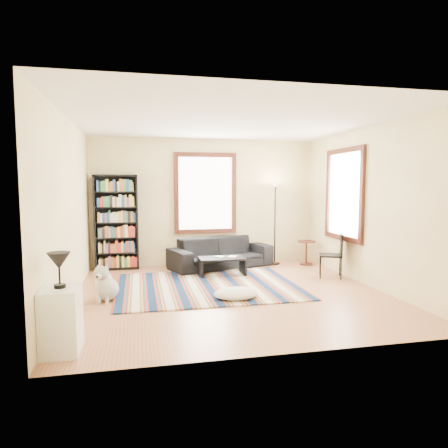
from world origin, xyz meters
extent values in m
cube|color=#B67953|center=(0.00, 0.00, -0.05)|extent=(5.00, 5.00, 0.10)
cube|color=white|center=(0.00, 0.00, 2.85)|extent=(5.00, 5.00, 0.10)
cube|color=#FAEFA9|center=(0.00, 2.55, 1.40)|extent=(5.00, 0.10, 2.80)
cube|color=#FAEFA9|center=(0.00, -2.55, 1.40)|extent=(5.00, 0.10, 2.80)
cube|color=#FAEFA9|center=(-2.55, 0.00, 1.40)|extent=(0.10, 5.00, 2.80)
cube|color=#FAEFA9|center=(2.55, 0.00, 1.40)|extent=(0.10, 5.00, 2.80)
cube|color=white|center=(0.00, 2.47, 1.60)|extent=(1.20, 0.06, 1.60)
cube|color=white|center=(2.47, 0.80, 1.60)|extent=(0.06, 1.20, 1.60)
cube|color=#0E2246|center=(-0.30, 0.47, 0.01)|extent=(3.15, 2.52, 0.02)
imported|color=black|center=(0.26, 2.05, 0.32)|extent=(1.51, 2.38, 0.65)
cube|color=black|center=(-1.93, 2.32, 1.00)|extent=(0.90, 0.30, 2.00)
cube|color=black|center=(0.12, 1.26, 0.18)|extent=(0.94, 0.58, 0.36)
imported|color=beige|center=(0.02, 1.26, 0.37)|extent=(0.24, 0.23, 0.02)
imported|color=beige|center=(0.27, 1.31, 0.37)|extent=(0.25, 0.27, 0.02)
ellipsoid|color=white|center=(0.00, -0.39, 0.09)|extent=(0.75, 0.59, 0.18)
cylinder|color=#4B2112|center=(2.20, 1.92, 0.27)|extent=(0.45, 0.45, 0.54)
cube|color=black|center=(2.15, 0.68, 0.43)|extent=(0.55, 0.54, 0.86)
cube|color=white|center=(-2.30, -1.94, 0.35)|extent=(0.39, 0.51, 0.70)
camera|label=1|loc=(-1.47, -6.34, 1.78)|focal=32.00mm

